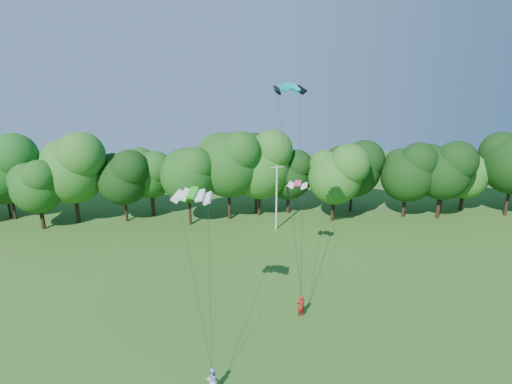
{
  "coord_description": "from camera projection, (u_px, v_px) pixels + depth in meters",
  "views": [
    {
      "loc": [
        -1.99,
        -16.61,
        19.63
      ],
      "look_at": [
        0.24,
        13.0,
        10.63
      ],
      "focal_mm": 28.0,
      "sensor_mm": 36.0,
      "label": 1
    }
  ],
  "objects": [
    {
      "name": "tree_back_east",
      "position": [
        444.0,
        175.0,
        55.84
      ],
      "size": [
        6.23,
        6.23,
        9.06
      ],
      "color": "#362915",
      "rests_on": "ground"
    },
    {
      "name": "kite_teal",
      "position": [
        289.0,
        86.0,
        32.77
      ],
      "size": [
        2.82,
        1.76,
        0.63
      ],
      "rotation": [
        0.0,
        0.0,
        0.25
      ],
      "color": "#05A4A8",
      "rests_on": "ground"
    },
    {
      "name": "tree_back_west",
      "position": [
        6.0,
        165.0,
        53.12
      ],
      "size": [
        8.42,
        8.42,
        12.25
      ],
      "color": "#321E14",
      "rests_on": "ground"
    },
    {
      "name": "kite_flyer_right",
      "position": [
        212.0,
        380.0,
        25.32
      ],
      "size": [
        0.95,
        0.8,
        1.72
      ],
      "primitive_type": "imported",
      "rotation": [
        0.0,
        0.0,
        2.94
      ],
      "color": "#AECCF2",
      "rests_on": "ground"
    },
    {
      "name": "kite_flyer_left",
      "position": [
        301.0,
        306.0,
        33.1
      ],
      "size": [
        0.79,
        0.61,
        1.93
      ],
      "primitive_type": "imported",
      "rotation": [
        0.0,
        0.0,
        3.37
      ],
      "color": "#AD1A16",
      "rests_on": "ground"
    },
    {
      "name": "utility_pole",
      "position": [
        276.0,
        197.0,
        50.52
      ],
      "size": [
        1.66,
        0.47,
        8.46
      ],
      "rotation": [
        0.0,
        0.0,
        0.24
      ],
      "color": "silver",
      "rests_on": "ground"
    },
    {
      "name": "tree_back_center",
      "position": [
        256.0,
        157.0,
        55.1
      ],
      "size": [
        9.18,
        9.18,
        13.36
      ],
      "color": "black",
      "rests_on": "ground"
    },
    {
      "name": "kite_green",
      "position": [
        193.0,
        193.0,
        26.0
      ],
      "size": [
        2.78,
        1.77,
        0.56
      ],
      "rotation": [
        0.0,
        0.0,
        -0.26
      ],
      "color": "green",
      "rests_on": "ground"
    },
    {
      "name": "kite_pink",
      "position": [
        298.0,
        183.0,
        38.83
      ],
      "size": [
        2.15,
        1.56,
        0.37
      ],
      "rotation": [
        0.0,
        0.0,
        -0.35
      ],
      "color": "#D13A71",
      "rests_on": "ground"
    }
  ]
}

